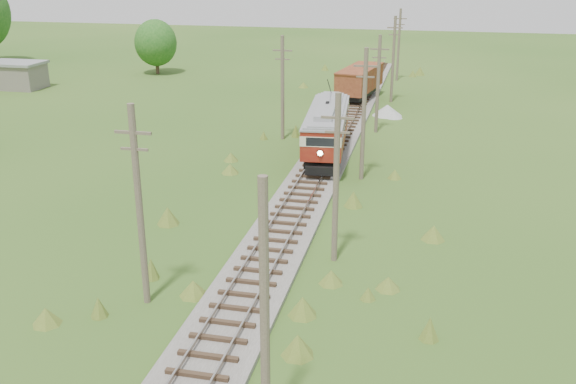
# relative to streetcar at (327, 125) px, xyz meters

# --- Properties ---
(railbed_main) EXTENTS (3.60, 96.00, 0.57)m
(railbed_main) POSITION_rel_streetcar_xyz_m (-0.00, -1.47, -2.41)
(railbed_main) COLOR #605B54
(railbed_main) RESTS_ON ground
(streetcar) EXTENTS (3.89, 12.31, 5.57)m
(streetcar) POSITION_rel_streetcar_xyz_m (0.00, 0.00, 0.00)
(streetcar) COLOR black
(streetcar) RESTS_ON ground
(gondola) EXTENTS (4.34, 9.37, 3.00)m
(gondola) POSITION_rel_streetcar_xyz_m (-0.00, 21.37, -0.42)
(gondola) COLOR black
(gondola) RESTS_ON ground
(gravel_pile) EXTENTS (2.99, 3.17, 1.09)m
(gravel_pile) POSITION_rel_streetcar_xyz_m (3.60, 14.94, -2.09)
(gravel_pile) COLOR gray
(gravel_pile) RESTS_ON ground
(utility_pole_r_1) EXTENTS (0.30, 0.30, 8.80)m
(utility_pole_r_1) POSITION_rel_streetcar_xyz_m (3.10, -30.47, 1.80)
(utility_pole_r_1) COLOR brown
(utility_pole_r_1) RESTS_ON ground
(utility_pole_r_2) EXTENTS (1.60, 0.30, 8.60)m
(utility_pole_r_2) POSITION_rel_streetcar_xyz_m (3.30, -17.47, 1.82)
(utility_pole_r_2) COLOR brown
(utility_pole_r_2) RESTS_ON ground
(utility_pole_r_3) EXTENTS (1.60, 0.30, 9.00)m
(utility_pole_r_3) POSITION_rel_streetcar_xyz_m (3.20, -4.47, 2.03)
(utility_pole_r_3) COLOR brown
(utility_pole_r_3) RESTS_ON ground
(utility_pole_r_4) EXTENTS (1.60, 0.30, 8.40)m
(utility_pole_r_4) POSITION_rel_streetcar_xyz_m (3.00, 8.53, 1.72)
(utility_pole_r_4) COLOR brown
(utility_pole_r_4) RESTS_ON ground
(utility_pole_r_5) EXTENTS (1.60, 0.30, 8.90)m
(utility_pole_r_5) POSITION_rel_streetcar_xyz_m (3.40, 21.53, 1.98)
(utility_pole_r_5) COLOR brown
(utility_pole_r_5) RESTS_ON ground
(utility_pole_r_6) EXTENTS (1.60, 0.30, 8.70)m
(utility_pole_r_6) POSITION_rel_streetcar_xyz_m (3.20, 34.53, 1.87)
(utility_pole_r_6) COLOR brown
(utility_pole_r_6) RESTS_ON ground
(utility_pole_l_a) EXTENTS (1.60, 0.30, 9.00)m
(utility_pole_l_a) POSITION_rel_streetcar_xyz_m (-4.20, -23.47, 2.03)
(utility_pole_l_a) COLOR brown
(utility_pole_l_a) RESTS_ON ground
(utility_pole_l_b) EXTENTS (1.60, 0.30, 8.60)m
(utility_pole_l_b) POSITION_rel_streetcar_xyz_m (-4.50, 4.53, 1.82)
(utility_pole_l_b) COLOR brown
(utility_pole_l_b) RESTS_ON ground
(tree_mid_a) EXTENTS (5.46, 5.46, 7.03)m
(tree_mid_a) POSITION_rel_streetcar_xyz_m (-28.00, 32.53, 1.42)
(tree_mid_a) COLOR #38281C
(tree_mid_a) RESTS_ON ground
(shed) EXTENTS (6.40, 4.40, 3.10)m
(shed) POSITION_rel_streetcar_xyz_m (-40.00, 19.53, -1.03)
(shed) COLOR slate
(shed) RESTS_ON ground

